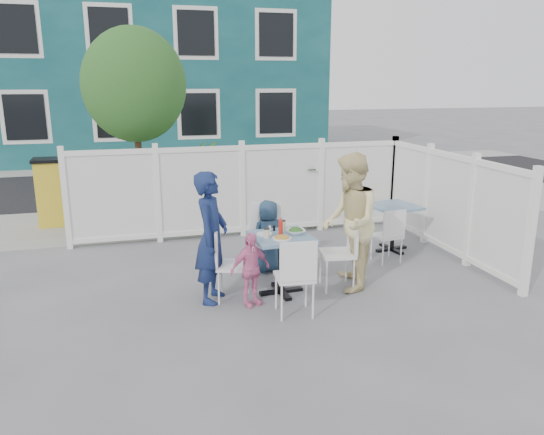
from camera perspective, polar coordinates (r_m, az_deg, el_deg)
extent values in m
plane|color=slate|center=(7.23, 0.10, -7.22)|extent=(80.00, 80.00, 0.00)
cube|color=gray|center=(10.76, -5.22, 0.11)|extent=(24.00, 2.60, 0.01)
cube|color=black|center=(14.34, -7.82, 3.68)|extent=(24.00, 5.00, 0.01)
cube|color=gray|center=(17.37, -9.17, 5.54)|extent=(24.00, 1.60, 0.01)
cube|color=#11494E|center=(20.51, -12.03, 15.17)|extent=(11.00, 6.00, 6.00)
cube|color=black|center=(17.57, -19.46, 10.24)|extent=(1.20, 0.04, 1.40)
cube|color=black|center=(17.74, -6.26, 11.01)|extent=(1.20, 0.04, 1.40)
cube|color=black|center=(17.59, -20.18, 18.37)|extent=(1.20, 0.04, 1.40)
cube|color=black|center=(17.77, -6.50, 19.08)|extent=(1.20, 0.04, 1.40)
cube|color=white|center=(9.26, -3.21, 2.95)|extent=(5.80, 0.04, 1.40)
cube|color=white|center=(9.14, -3.27, 7.49)|extent=(5.86, 0.08, 0.08)
cube|color=white|center=(9.44, -3.14, -1.58)|extent=(5.86, 0.08, 0.12)
cube|color=white|center=(8.73, 18.38, 1.50)|extent=(0.04, 3.60, 1.40)
cube|color=white|center=(8.60, 18.78, 6.30)|extent=(0.08, 3.66, 0.08)
cube|color=white|center=(8.92, 17.99, -3.26)|extent=(0.08, 3.66, 0.12)
cylinder|color=#382316|center=(9.89, -14.08, 5.52)|extent=(0.12, 0.12, 2.40)
ellipsoid|color=#25541E|center=(9.78, -14.59, 13.64)|extent=(1.80, 1.62, 1.98)
cube|color=gold|center=(10.77, -22.22, 2.39)|extent=(0.68, 0.49, 1.22)
imported|color=#25541E|center=(9.83, -7.85, 3.41)|extent=(1.05, 1.05, 1.60)
imported|color=#25541E|center=(10.23, 4.36, 3.85)|extent=(1.81, 1.72, 1.57)
cube|color=teal|center=(6.71, 1.01, -2.12)|extent=(0.78, 0.78, 0.04)
cylinder|color=black|center=(6.83, 1.00, -5.16)|extent=(0.08, 0.08, 0.71)
cube|color=black|center=(6.96, 0.98, -7.93)|extent=(0.58, 0.12, 0.04)
cube|color=black|center=(6.96, 0.98, -7.93)|extent=(0.12, 0.58, 0.04)
cube|color=teal|center=(8.66, 12.96, 1.17)|extent=(0.81, 0.81, 0.04)
cylinder|color=black|center=(8.75, 12.83, -1.15)|extent=(0.08, 0.08, 0.69)
cube|color=black|center=(8.85, 12.70, -3.30)|extent=(0.56, 0.17, 0.04)
cube|color=black|center=(8.85, 12.70, -3.30)|extent=(0.17, 0.56, 0.04)
cube|color=white|center=(6.64, -4.18, -5.17)|extent=(0.49, 0.51, 0.04)
cube|color=white|center=(6.57, -5.86, -3.12)|extent=(0.14, 0.41, 0.45)
cylinder|color=white|center=(6.87, -2.61, -6.43)|extent=(0.02, 0.02, 0.45)
cylinder|color=white|center=(6.54, -2.78, -7.55)|extent=(0.02, 0.02, 0.45)
cylinder|color=white|center=(6.89, -5.44, -6.40)|extent=(0.02, 0.02, 0.45)
cylinder|color=white|center=(6.56, -5.74, -7.52)|extent=(0.02, 0.02, 0.45)
cube|color=white|center=(7.02, 7.03, -3.88)|extent=(0.48, 0.50, 0.04)
cube|color=white|center=(6.99, 8.69, -1.75)|extent=(0.09, 0.44, 0.47)
cylinder|color=white|center=(6.89, 5.89, -6.32)|extent=(0.03, 0.03, 0.47)
cylinder|color=white|center=(7.23, 5.23, -5.25)|extent=(0.03, 0.03, 0.47)
cylinder|color=white|center=(6.97, 8.78, -6.15)|extent=(0.03, 0.03, 0.47)
cylinder|color=white|center=(7.32, 7.99, -5.11)|extent=(0.03, 0.03, 0.47)
cube|color=white|center=(7.44, -0.42, -2.58)|extent=(0.48, 0.46, 0.04)
cube|color=white|center=(7.56, -0.74, -0.16)|extent=(0.46, 0.06, 0.49)
cylinder|color=white|center=(7.38, 1.36, -4.72)|extent=(0.03, 0.03, 0.49)
cylinder|color=white|center=(7.31, -1.64, -4.93)|extent=(0.03, 0.03, 0.49)
cylinder|color=white|center=(7.72, 0.73, -3.83)|extent=(0.03, 0.03, 0.49)
cylinder|color=white|center=(7.65, -2.14, -4.02)|extent=(0.03, 0.03, 0.49)
cube|color=white|center=(6.21, 2.43, -6.41)|extent=(0.46, 0.44, 0.04)
cube|color=white|center=(5.95, 2.87, -4.77)|extent=(0.43, 0.07, 0.46)
cylinder|color=white|center=(6.42, 0.45, -7.89)|extent=(0.02, 0.02, 0.46)
cylinder|color=white|center=(6.50, 3.67, -7.65)|extent=(0.02, 0.02, 0.46)
cylinder|color=white|center=(6.11, 1.06, -9.12)|extent=(0.02, 0.02, 0.46)
cylinder|color=white|center=(6.19, 4.45, -8.85)|extent=(0.02, 0.02, 0.46)
cube|color=white|center=(8.18, 12.25, -1.93)|extent=(0.42, 0.41, 0.04)
cube|color=white|center=(7.98, 13.03, -0.70)|extent=(0.38, 0.08, 0.41)
cylinder|color=white|center=(8.27, 10.64, -3.14)|extent=(0.02, 0.02, 0.41)
cylinder|color=white|center=(8.45, 12.50, -2.86)|extent=(0.02, 0.02, 0.41)
cylinder|color=white|center=(8.03, 11.83, -3.74)|extent=(0.02, 0.02, 0.41)
cylinder|color=white|center=(8.21, 13.71, -3.44)|extent=(0.02, 0.02, 0.41)
imported|color=navy|center=(6.52, -6.53, -2.15)|extent=(0.60, 0.70, 1.64)
imported|color=#E6C350|center=(6.92, 8.35, -0.53)|extent=(0.90, 1.03, 1.80)
imported|color=navy|center=(7.57, -0.40, -2.01)|extent=(0.57, 0.44, 1.05)
imported|color=pink|center=(6.46, -2.35, -5.59)|extent=(0.58, 0.39, 0.92)
cylinder|color=white|center=(6.56, 1.07, -2.26)|extent=(0.24, 0.24, 0.01)
cylinder|color=white|center=(6.75, -0.82, -1.78)|extent=(0.20, 0.20, 0.01)
imported|color=white|center=(6.77, 2.57, -1.53)|extent=(0.24, 0.24, 0.06)
cylinder|color=beige|center=(6.59, -0.58, -1.74)|extent=(0.08, 0.08, 0.11)
cylinder|color=beige|center=(6.92, 1.12, -0.88)|extent=(0.08, 0.08, 0.13)
cylinder|color=red|center=(6.72, 0.94, -1.11)|extent=(0.06, 0.06, 0.18)
cylinder|color=white|center=(6.88, -0.23, -1.20)|extent=(0.03, 0.03, 0.07)
cylinder|color=black|center=(6.90, 0.23, -1.15)|extent=(0.03, 0.03, 0.07)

